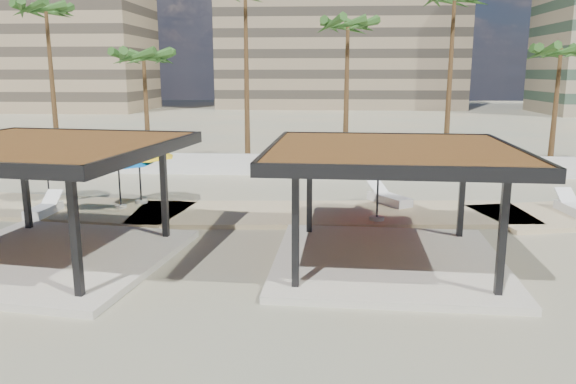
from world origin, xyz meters
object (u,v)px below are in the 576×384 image
at_px(pavilion_central, 390,195).
at_px(umbrella_a, 45,151).
at_px(lounger_c, 389,198).
at_px(umbrella_c, 379,156).
at_px(lounger_b, 575,208).
at_px(lounger_a, 44,209).
at_px(pavilion_west, 44,191).

distance_m(pavilion_central, umbrella_a, 15.91).
xyz_separation_m(pavilion_central, lounger_c, (0.83, 7.46, -1.79)).
xyz_separation_m(pavilion_central, umbrella_a, (-14.22, 7.13, 0.18)).
height_order(umbrella_c, lounger_b, umbrella_c).
xyz_separation_m(lounger_a, lounger_c, (14.02, 2.83, 0.02)).
distance_m(pavilion_central, lounger_b, 10.33).
xyz_separation_m(pavilion_central, umbrella_c, (0.06, 4.58, 0.50)).
distance_m(umbrella_a, lounger_b, 22.47).
distance_m(pavilion_west, lounger_a, 6.09).
bearing_deg(lounger_c, pavilion_west, 91.60).
xyz_separation_m(pavilion_west, lounger_c, (11.27, 7.93, -1.85)).
height_order(pavilion_central, umbrella_c, pavilion_central).
xyz_separation_m(pavilion_central, pavilion_west, (-10.45, -0.47, 0.06)).
xyz_separation_m(umbrella_a, lounger_c, (15.05, 0.33, -1.97)).
bearing_deg(pavilion_central, lounger_a, 163.13).
height_order(pavilion_central, lounger_a, pavilion_central).
xyz_separation_m(umbrella_c, lounger_b, (8.07, 1.53, -2.30)).
bearing_deg(lounger_a, lounger_b, -84.56).
height_order(umbrella_c, lounger_a, umbrella_c).
distance_m(pavilion_west, umbrella_c, 11.67).
distance_m(pavilion_west, umbrella_a, 8.49).
distance_m(umbrella_c, lounger_b, 8.53).
relative_size(pavilion_central, umbrella_c, 1.93).
bearing_deg(lounger_a, umbrella_a, 23.80).
bearing_deg(pavilion_central, umbrella_a, 155.84).
bearing_deg(lounger_a, pavilion_central, -107.87).
relative_size(umbrella_c, lounger_a, 1.83).
relative_size(pavilion_central, lounger_b, 3.23).
bearing_deg(lounger_c, lounger_a, 67.88).
bearing_deg(lounger_c, umbrella_a, 57.73).
distance_m(umbrella_a, lounger_c, 15.18).
bearing_deg(umbrella_a, umbrella_c, -10.11).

